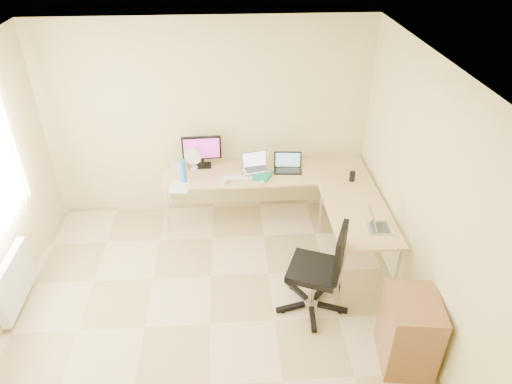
{
  "coord_description": "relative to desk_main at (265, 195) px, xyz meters",
  "views": [
    {
      "loc": [
        0.26,
        -3.34,
        3.74
      ],
      "look_at": [
        0.55,
        1.1,
        0.9
      ],
      "focal_mm": 32.56,
      "sensor_mm": 36.0,
      "label": 1
    }
  ],
  "objects": [
    {
      "name": "floor",
      "position": [
        -0.72,
        -1.85,
        -0.36
      ],
      "size": [
        4.5,
        4.5,
        0.0
      ],
      "primitive_type": "plane",
      "color": "tan",
      "rests_on": "ground"
    },
    {
      "name": "desk_return",
      "position": [
        0.98,
        -1.0,
        0.0
      ],
      "size": [
        0.7,
        1.3,
        0.73
      ],
      "primitive_type": "cube",
      "color": "tan",
      "rests_on": "ground"
    },
    {
      "name": "mug",
      "position": [
        -0.54,
        -0.3,
        0.41
      ],
      "size": [
        0.1,
        0.1,
        0.09
      ],
      "primitive_type": "imported",
      "rotation": [
        0.0,
        0.0,
        0.0
      ],
      "color": "white",
      "rests_on": "desk_main"
    },
    {
      "name": "cabinet",
      "position": [
        1.13,
        -2.39,
        -0.01
      ],
      "size": [
        0.52,
        0.62,
        0.78
      ],
      "primitive_type": "cube",
      "rotation": [
        0.0,
        0.0,
        -0.12
      ],
      "color": "brown",
      "rests_on": "ground"
    },
    {
      "name": "white_box",
      "position": [
        -1.13,
        0.15,
        0.4
      ],
      "size": [
        0.22,
        0.17,
        0.07
      ],
      "primitive_type": "cube",
      "rotation": [
        0.0,
        0.0,
        0.11
      ],
      "color": "silver",
      "rests_on": "desk_main"
    },
    {
      "name": "mouse",
      "position": [
        -0.08,
        -0.3,
        0.38
      ],
      "size": [
        0.1,
        0.07,
        0.03
      ],
      "primitive_type": "ellipsoid",
      "rotation": [
        0.0,
        0.0,
        -0.1
      ],
      "color": "white",
      "rests_on": "desk_main"
    },
    {
      "name": "desk_main",
      "position": [
        0.0,
        0.0,
        0.0
      ],
      "size": [
        2.65,
        0.7,
        0.73
      ],
      "primitive_type": "cube",
      "color": "tan",
      "rests_on": "ground"
    },
    {
      "name": "radiator",
      "position": [
        -2.75,
        -1.45,
        -0.02
      ],
      "size": [
        0.09,
        0.8,
        0.55
      ],
      "primitive_type": "cube",
      "color": "white",
      "rests_on": "ground"
    },
    {
      "name": "monitor",
      "position": [
        -0.82,
        0.2,
        0.58
      ],
      "size": [
        0.51,
        0.18,
        0.43
      ],
      "primitive_type": "cube",
      "rotation": [
        0.0,
        0.0,
        0.04
      ],
      "color": "black",
      "rests_on": "desk_main"
    },
    {
      "name": "papers",
      "position": [
        -1.08,
        -0.3,
        0.37
      ],
      "size": [
        0.27,
        0.35,
        0.01
      ],
      "primitive_type": "cube",
      "rotation": [
        0.0,
        0.0,
        -0.11
      ],
      "color": "silver",
      "rests_on": "desk_main"
    },
    {
      "name": "wall_right",
      "position": [
        1.38,
        -1.85,
        0.93
      ],
      "size": [
        0.0,
        4.5,
        4.5
      ],
      "primitive_type": "plane",
      "rotation": [
        1.57,
        0.0,
        -1.57
      ],
      "color": "beige",
      "rests_on": "ground"
    },
    {
      "name": "cd_stack",
      "position": [
        -0.52,
        -0.22,
        0.38
      ],
      "size": [
        0.12,
        0.12,
        0.03
      ],
      "primitive_type": "cylinder",
      "rotation": [
        0.0,
        0.0,
        -0.09
      ],
      "color": "silver",
      "rests_on": "desk_main"
    },
    {
      "name": "wall_back",
      "position": [
        -0.72,
        0.4,
        0.93
      ],
      "size": [
        4.5,
        0.0,
        4.5
      ],
      "primitive_type": "plane",
      "rotation": [
        1.57,
        0.0,
        0.0
      ],
      "color": "beige",
      "rests_on": "ground"
    },
    {
      "name": "keyboard",
      "position": [
        -0.35,
        -0.14,
        0.37
      ],
      "size": [
        0.37,
        0.11,
        0.02
      ],
      "primitive_type": "cube",
      "rotation": [
        0.0,
        0.0,
        -0.02
      ],
      "color": "white",
      "rests_on": "desk_main"
    },
    {
      "name": "desk_fan",
      "position": [
        -0.93,
        0.15,
        0.51
      ],
      "size": [
        0.27,
        0.27,
        0.28
      ],
      "primitive_type": "cylinder",
      "rotation": [
        0.0,
        0.0,
        -0.25
      ],
      "color": "silver",
      "rests_on": "desk_main"
    },
    {
      "name": "laptop_center",
      "position": [
        -0.13,
        -0.02,
        0.52
      ],
      "size": [
        0.39,
        0.32,
        0.22
      ],
      "primitive_type": "cube",
      "rotation": [
        0.0,
        0.0,
        0.2
      ],
      "color": "silver",
      "rests_on": "desk_main"
    },
    {
      "name": "black_cup",
      "position": [
        1.06,
        -0.3,
        0.43
      ],
      "size": [
        0.09,
        0.09,
        0.13
      ],
      "primitive_type": "cylinder",
      "rotation": [
        0.0,
        0.0,
        0.36
      ],
      "color": "black",
      "rests_on": "desk_main"
    },
    {
      "name": "laptop_black",
      "position": [
        0.29,
        0.01,
        0.48
      ],
      "size": [
        0.38,
        0.29,
        0.23
      ],
      "primitive_type": "cube",
      "rotation": [
        0.0,
        0.0,
        -0.08
      ],
      "color": "black",
      "rests_on": "desk_main"
    },
    {
      "name": "water_bottle",
      "position": [
        -1.04,
        -0.19,
        0.52
      ],
      "size": [
        0.11,
        0.11,
        0.3
      ],
      "primitive_type": "cylinder",
      "rotation": [
        0.0,
        0.0,
        0.42
      ],
      "color": "#2C70B7",
      "rests_on": "desk_main"
    },
    {
      "name": "book_stack",
      "position": [
        -0.05,
        -0.13,
        0.39
      ],
      "size": [
        0.28,
        0.31,
        0.04
      ],
      "primitive_type": "cube",
      "rotation": [
        0.0,
        0.0,
        -0.43
      ],
      "color": "#106852",
      "rests_on": "desk_main"
    },
    {
      "name": "office_chair",
      "position": [
        0.36,
        -1.66,
        0.14
      ],
      "size": [
        0.84,
        0.84,
        1.07
      ],
      "primitive_type": "cube",
      "rotation": [
        0.0,
        0.0,
        -0.39
      ],
      "color": "black",
      "rests_on": "ground"
    },
    {
      "name": "laptop_return",
      "position": [
        1.13,
        -1.3,
        0.47
      ],
      "size": [
        0.32,
        0.26,
        0.21
      ],
      "primitive_type": "cube",
      "rotation": [
        0.0,
        0.0,
        1.53
      ],
      "color": "#A5A8B7",
      "rests_on": "desk_return"
    },
    {
      "name": "ceiling",
      "position": [
        -0.72,
        -1.85,
        2.24
      ],
      "size": [
        4.5,
        4.5,
        0.0
      ],
      "primitive_type": "plane",
      "rotation": [
        3.14,
        0.0,
        0.0
      ],
      "color": "white",
      "rests_on": "ground"
    }
  ]
}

